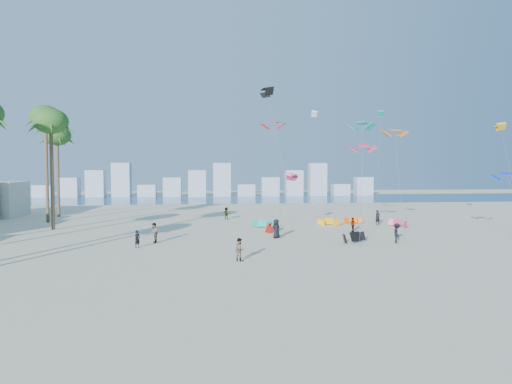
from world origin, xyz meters
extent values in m
plane|color=beige|center=(0.00, 0.00, 0.00)|extent=(220.00, 220.00, 0.00)
plane|color=navy|center=(0.00, 72.00, 0.01)|extent=(220.00, 220.00, 0.00)
imported|color=black|center=(-7.96, 10.37, 0.77)|extent=(0.64, 0.67, 1.54)
imported|color=gray|center=(0.46, 4.15, 0.85)|extent=(1.04, 1.05, 1.70)
imported|color=black|center=(4.83, 14.27, 0.95)|extent=(1.10, 0.99, 1.89)
imported|color=gray|center=(13.83, 17.82, 0.78)|extent=(0.50, 0.96, 1.57)
imported|color=black|center=(15.49, 10.33, 0.91)|extent=(0.96, 1.32, 1.83)
imported|color=gray|center=(0.56, 31.07, 0.82)|extent=(1.43, 1.42, 1.65)
imported|color=black|center=(18.71, 22.88, 0.92)|extent=(0.76, 0.60, 1.84)
imported|color=gray|center=(-6.86, 12.77, 0.94)|extent=(0.76, 0.95, 1.87)
cylinder|color=#595959|center=(6.08, 17.82, 3.13)|extent=(2.97, 4.32, 6.27)
cylinder|color=#595959|center=(14.24, 16.30, 5.92)|extent=(1.41, 3.82, 11.85)
cylinder|color=#595959|center=(16.27, 11.73, 5.33)|extent=(0.11, 2.64, 10.66)
cylinder|color=#595959|center=(6.24, 20.50, 8.10)|extent=(2.63, 4.44, 16.20)
cylinder|color=#595959|center=(13.16, 29.51, 7.43)|extent=(0.34, 4.66, 14.86)
cylinder|color=#595959|center=(6.72, 26.35, 6.49)|extent=(0.15, 5.88, 12.99)
cylinder|color=#595959|center=(30.63, 15.56, 5.98)|extent=(0.79, 5.31, 11.97)
cylinder|color=#595959|center=(12.32, 11.07, 4.59)|extent=(2.19, 5.40, 9.20)
cylinder|color=#595959|center=(23.40, 34.49, 7.86)|extent=(2.45, 4.65, 15.72)
cylinder|color=brown|center=(-19.31, 23.00, 6.10)|extent=(0.40, 0.40, 12.19)
ellipsoid|color=#2A571E|center=(-19.31, 23.00, 12.19)|extent=(3.80, 3.80, 2.85)
cylinder|color=brown|center=(-22.38, 30.00, 6.75)|extent=(0.40, 0.40, 13.50)
ellipsoid|color=#2A571E|center=(-22.38, 30.00, 13.50)|extent=(3.80, 3.80, 2.85)
cylinder|color=brown|center=(-23.36, 37.00, 5.83)|extent=(0.40, 0.40, 11.66)
ellipsoid|color=#2A571E|center=(-23.36, 37.00, 11.66)|extent=(3.80, 3.80, 2.85)
cube|color=#9EADBF|center=(-42.00, 82.00, 1.50)|extent=(4.40, 3.00, 3.00)
cube|color=#9EADBF|center=(-35.80, 82.00, 2.40)|extent=(4.40, 3.00, 4.80)
cube|color=#9EADBF|center=(-29.60, 82.00, 3.30)|extent=(4.40, 3.00, 6.60)
cube|color=#9EADBF|center=(-23.40, 82.00, 4.20)|extent=(4.40, 3.00, 8.40)
cube|color=#9EADBF|center=(-17.20, 82.00, 1.50)|extent=(4.40, 3.00, 3.00)
cube|color=#9EADBF|center=(-11.00, 82.00, 2.40)|extent=(4.40, 3.00, 4.80)
cube|color=#9EADBF|center=(-4.80, 82.00, 3.30)|extent=(4.40, 3.00, 6.60)
cube|color=#9EADBF|center=(1.40, 82.00, 4.20)|extent=(4.40, 3.00, 8.40)
cube|color=#9EADBF|center=(7.60, 82.00, 1.50)|extent=(4.40, 3.00, 3.00)
cube|color=#9EADBF|center=(13.80, 82.00, 2.40)|extent=(4.40, 3.00, 4.80)
cube|color=#9EADBF|center=(20.00, 82.00, 3.30)|extent=(4.40, 3.00, 6.60)
cube|color=#9EADBF|center=(26.20, 82.00, 4.20)|extent=(4.40, 3.00, 8.40)
cube|color=#9EADBF|center=(32.40, 82.00, 1.50)|extent=(4.40, 3.00, 3.00)
cube|color=#9EADBF|center=(38.60, 82.00, 2.40)|extent=(4.40, 3.00, 4.80)
camera|label=1|loc=(-1.71, -27.57, 6.80)|focal=30.24mm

